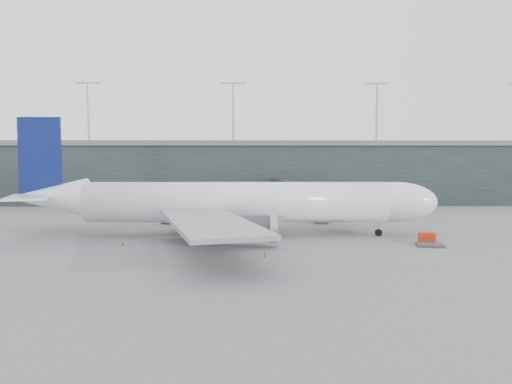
{
  "coord_description": "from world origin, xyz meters",
  "views": [
    {
      "loc": [
        9.01,
        -74.04,
        11.33
      ],
      "look_at": [
        9.88,
        -4.0,
        6.43
      ],
      "focal_mm": 35.0,
      "sensor_mm": 36.0,
      "label": 1
    }
  ],
  "objects": [
    {
      "name": "ground",
      "position": [
        0.0,
        0.0,
        0.0
      ],
      "size": [
        320.0,
        320.0,
        0.0
      ],
      "primitive_type": "plane",
      "color": "slate",
      "rests_on": "ground"
    },
    {
      "name": "taxiline_a",
      "position": [
        0.0,
        -4.0,
        0.01
      ],
      "size": [
        160.0,
        0.25,
        0.02
      ],
      "primitive_type": "cube",
      "color": "#BF8912",
      "rests_on": "ground"
    },
    {
      "name": "taxiline_b",
      "position": [
        0.0,
        -20.0,
        0.01
      ],
      "size": [
        160.0,
        0.25,
        0.02
      ],
      "primitive_type": "cube",
      "color": "#BF8912",
      "rests_on": "ground"
    },
    {
      "name": "taxiline_lead_main",
      "position": [
        5.0,
        20.0,
        0.01
      ],
      "size": [
        0.25,
        60.0,
        0.02
      ],
      "primitive_type": "cube",
      "color": "#BF8912",
      "rests_on": "ground"
    },
    {
      "name": "terminal",
      "position": [
        -0.0,
        58.0,
        7.62
      ],
      "size": [
        240.0,
        36.0,
        29.0
      ],
      "color": "black",
      "rests_on": "ground"
    },
    {
      "name": "main_aircraft",
      "position": [
        6.68,
        -3.06,
        4.77
      ],
      "size": [
        60.4,
        56.98,
        16.99
      ],
      "rotation": [
        0.0,
        0.0,
        -0.01
      ],
      "color": "white",
      "rests_on": "ground"
    },
    {
      "name": "jet_bridge",
      "position": [
        19.87,
        24.05,
        4.84
      ],
      "size": [
        10.55,
        43.19,
        6.47
      ],
      "rotation": [
        0.0,
        0.0,
        0.18
      ],
      "color": "#2A2A2F",
      "rests_on": "ground"
    },
    {
      "name": "gse_cart",
      "position": [
        32.35,
        -9.17,
        0.77
      ],
      "size": [
        2.24,
        1.64,
        1.39
      ],
      "rotation": [
        0.0,
        0.0,
        -0.18
      ],
      "color": "#AB290C",
      "rests_on": "ground"
    },
    {
      "name": "baggage_dolly",
      "position": [
        31.98,
        -11.47,
        0.2
      ],
      "size": [
        3.67,
        3.14,
        0.33
      ],
      "primitive_type": "cube",
      "rotation": [
        0.0,
        0.0,
        -0.17
      ],
      "color": "#3B3A3F",
      "rests_on": "ground"
    },
    {
      "name": "uld_a",
      "position": [
        -4.83,
        10.31,
        1.04
      ],
      "size": [
        2.69,
        2.47,
        1.98
      ],
      "rotation": [
        0.0,
        0.0,
        -0.42
      ],
      "color": "#38373C",
      "rests_on": "ground"
    },
    {
      "name": "uld_b",
      "position": [
        -1.76,
        10.44,
        1.08
      ],
      "size": [
        2.4,
        1.99,
        2.06
      ],
      "rotation": [
        0.0,
        0.0,
        -0.08
      ],
      "color": "#38373C",
      "rests_on": "ground"
    },
    {
      "name": "uld_c",
      "position": [
        0.26,
        9.5,
        1.1
      ],
      "size": [
        2.68,
        2.35,
        2.09
      ],
      "rotation": [
        0.0,
        0.0,
        -0.26
      ],
      "color": "#38373C",
      "rests_on": "ground"
    },
    {
      "name": "cone_nose",
      "position": [
        34.52,
        -6.73,
        0.35
      ],
      "size": [
        0.44,
        0.44,
        0.71
      ],
      "primitive_type": "cone",
      "color": "orange",
      "rests_on": "ground"
    },
    {
      "name": "cone_wing_stbd",
      "position": [
        10.78,
        -17.95,
        0.34
      ],
      "size": [
        0.42,
        0.42,
        0.68
      ],
      "primitive_type": "cone",
      "color": "red",
      "rests_on": "ground"
    },
    {
      "name": "cone_wing_port",
      "position": [
        7.97,
        11.89,
        0.31
      ],
      "size": [
        0.39,
        0.39,
        0.63
      ],
      "primitive_type": "cone",
      "color": "red",
      "rests_on": "ground"
    },
    {
      "name": "cone_tail",
      "position": [
        -7.27,
        -10.56,
        0.31
      ],
      "size": [
        0.39,
        0.39,
        0.62
      ],
      "primitive_type": "cone",
      "color": "red",
      "rests_on": "ground"
    }
  ]
}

